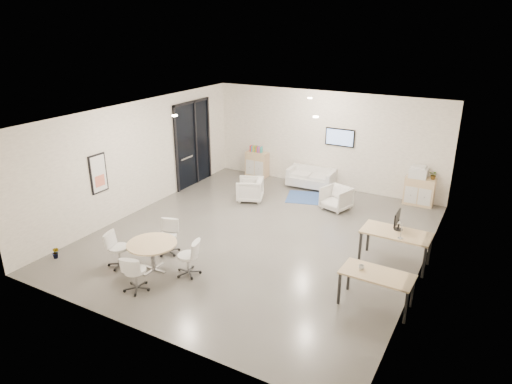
{
  "coord_description": "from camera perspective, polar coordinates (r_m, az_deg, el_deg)",
  "views": [
    {
      "loc": [
        5.15,
        -9.49,
        5.31
      ],
      "look_at": [
        -0.36,
        0.4,
        1.04
      ],
      "focal_mm": 32.0,
      "sensor_mm": 36.0,
      "label": 1
    }
  ],
  "objects": [
    {
      "name": "sideboard_right",
      "position": [
        14.73,
        19.72,
        0.08
      ],
      "size": [
        0.87,
        0.42,
        0.87
      ],
      "color": "tan",
      "rests_on": "room_shell"
    },
    {
      "name": "artwork",
      "position": [
        12.64,
        -19.1,
        2.18
      ],
      "size": [
        0.05,
        0.54,
        1.04
      ],
      "color": "black",
      "rests_on": "room_shell"
    },
    {
      "name": "books",
      "position": [
        16.33,
        0.02,
        5.4
      ],
      "size": [
        0.46,
        0.14,
        0.22
      ],
      "color": "red",
      "rests_on": "sideboard_left"
    },
    {
      "name": "wall_tv",
      "position": [
        15.14,
        10.44,
        6.73
      ],
      "size": [
        0.98,
        0.06,
        0.58
      ],
      "color": "black",
      "rests_on": "room_shell"
    },
    {
      "name": "ceiling_spots",
      "position": [
        11.82,
        1.71,
        10.29
      ],
      "size": [
        3.14,
        4.14,
        0.03
      ],
      "color": "#FFEAC6",
      "rests_on": "room_shell"
    },
    {
      "name": "plant_cabinet",
      "position": [
        14.54,
        21.33,
        1.88
      ],
      "size": [
        0.33,
        0.34,
        0.21
      ],
      "primitive_type": "imported",
      "rotation": [
        0.0,
        0.0,
        -0.35
      ],
      "color": "#3F7F3F",
      "rests_on": "sideboard_right"
    },
    {
      "name": "armchair_left",
      "position": [
        14.22,
        -0.78,
        0.45
      ],
      "size": [
        0.95,
        0.98,
        0.79
      ],
      "primitive_type": "imported",
      "rotation": [
        0.0,
        0.0,
        -1.19
      ],
      "color": "silver",
      "rests_on": "room_shell"
    },
    {
      "name": "plant_floor",
      "position": [
        11.92,
        -23.7,
        -7.31
      ],
      "size": [
        0.26,
        0.34,
        0.13
      ],
      "primitive_type": "imported",
      "rotation": [
        0.0,
        0.0,
        0.38
      ],
      "color": "#3F7F3F",
      "rests_on": "room_shell"
    },
    {
      "name": "room_shell",
      "position": [
        11.42,
        0.58,
        1.72
      ],
      "size": [
        9.6,
        10.6,
        4.8
      ],
      "color": "#524F4A",
      "rests_on": "ground"
    },
    {
      "name": "meeting_chairs",
      "position": [
        10.56,
        -12.79,
        -7.52
      ],
      "size": [
        2.32,
        2.32,
        0.82
      ],
      "color": "white",
      "rests_on": "room_shell"
    },
    {
      "name": "printer",
      "position": [
        14.56,
        19.65,
        2.37
      ],
      "size": [
        0.52,
        0.43,
        0.36
      ],
      "rotation": [
        0.0,
        0.0,
        0.02
      ],
      "color": "white",
      "rests_on": "sideboard_right"
    },
    {
      "name": "glass_door",
      "position": [
        15.54,
        -7.88,
        6.3
      ],
      "size": [
        0.09,
        1.9,
        2.85
      ],
      "color": "black",
      "rests_on": "room_shell"
    },
    {
      "name": "blue_rug",
      "position": [
        14.62,
        7.21,
        -0.76
      ],
      "size": [
        1.93,
        1.55,
        0.01
      ],
      "primitive_type": "cube",
      "rotation": [
        0.0,
        0.0,
        0.29
      ],
      "color": "#2B4883",
      "rests_on": "room_shell"
    },
    {
      "name": "sideboard_left",
      "position": [
        16.46,
        0.13,
        3.5
      ],
      "size": [
        0.8,
        0.41,
        0.9
      ],
      "color": "tan",
      "rests_on": "room_shell"
    },
    {
      "name": "loveseat",
      "position": [
        15.48,
        6.91,
        1.7
      ],
      "size": [
        1.59,
        0.86,
        0.58
      ],
      "rotation": [
        0.0,
        0.0,
        0.06
      ],
      "color": "silver",
      "rests_on": "room_shell"
    },
    {
      "name": "armchair_right",
      "position": [
        13.75,
        10.01,
        -0.65
      ],
      "size": [
        0.92,
        0.89,
        0.76
      ],
      "primitive_type": "imported",
      "rotation": [
        0.0,
        0.0,
        -0.31
      ],
      "color": "silver",
      "rests_on": "room_shell"
    },
    {
      "name": "cup",
      "position": [
        9.3,
        13.04,
        -9.09
      ],
      "size": [
        0.14,
        0.12,
        0.11
      ],
      "primitive_type": "imported",
      "rotation": [
        0.0,
        0.0,
        -0.33
      ],
      "color": "white",
      "rests_on": "desk_front"
    },
    {
      "name": "monitor",
      "position": [
        10.92,
        17.26,
        -3.35
      ],
      "size": [
        0.2,
        0.5,
        0.44
      ],
      "color": "black",
      "rests_on": "desk_rear"
    },
    {
      "name": "desk_rear",
      "position": [
        10.91,
        17.12,
        -5.2
      ],
      "size": [
        1.55,
        0.8,
        0.8
      ],
      "rotation": [
        0.0,
        0.0,
        -0.02
      ],
      "color": "tan",
      "rests_on": "room_shell"
    },
    {
      "name": "round_table",
      "position": [
        10.48,
        -12.87,
        -6.65
      ],
      "size": [
        1.11,
        1.11,
        0.68
      ],
      "color": "tan",
      "rests_on": "room_shell"
    },
    {
      "name": "desk_front",
      "position": [
        9.29,
        14.89,
        -10.21
      ],
      "size": [
        1.4,
        0.73,
        0.72
      ],
      "rotation": [
        0.0,
        0.0,
        -0.03
      ],
      "color": "tan",
      "rests_on": "room_shell"
    }
  ]
}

